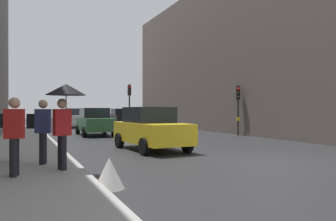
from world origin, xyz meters
TOP-DOWN VIEW (x-y plane):
  - ground_plane at (0.00, 0.00)m, footprint 120.00×120.00m
  - sidewalk_kerb at (-7.05, 6.00)m, footprint 2.54×40.00m
  - building_facade_right at (11.78, 12.25)m, footprint 12.00×32.55m
  - traffic_light_mid_street at (5.47, 9.30)m, footprint 0.37×0.44m
  - traffic_light_far_median at (0.93, 18.02)m, footprint 0.26×0.44m
  - car_white_compact at (-2.77, 23.52)m, footprint 2.05×4.22m
  - car_green_estate at (-2.91, 13.09)m, footprint 2.06×4.22m
  - car_dark_suv at (2.78, 27.65)m, footprint 2.04×4.21m
  - car_yellow_taxi at (-2.39, 4.37)m, footprint 2.24×4.31m
  - car_red_sedan at (-2.40, 29.91)m, footprint 2.12×4.25m
  - pedestrian_with_umbrella at (-6.27, 0.25)m, footprint 1.00×1.00m
  - pedestrian_with_grey_backpack at (-6.76, 1.36)m, footprint 0.65×0.42m
  - pedestrian_with_black_backpack at (-7.46, 2.16)m, footprint 0.63×0.37m
  - pedestrian_in_red_jacket at (-7.41, -0.20)m, footprint 0.45×0.36m
  - warning_sign_triangle at (-5.59, -1.57)m, footprint 0.64×0.64m

SIDE VIEW (x-z plane):
  - ground_plane at x=0.00m, z-range 0.00..0.00m
  - sidewalk_kerb at x=-7.05m, z-range 0.00..0.16m
  - warning_sign_triangle at x=-5.59m, z-range 0.00..0.65m
  - car_white_compact at x=-2.77m, z-range 0.00..1.76m
  - car_green_estate at x=-2.91m, z-range 0.00..1.76m
  - car_dark_suv at x=2.78m, z-range 0.00..1.76m
  - car_yellow_taxi at x=-2.39m, z-range 0.00..1.76m
  - car_red_sedan at x=-2.40m, z-range 0.00..1.76m
  - pedestrian_in_red_jacket at x=-7.41m, z-range 0.25..2.02m
  - pedestrian_with_grey_backpack at x=-6.76m, z-range 0.28..2.05m
  - pedestrian_with_black_backpack at x=-7.46m, z-range 0.28..2.05m
  - pedestrian_with_umbrella at x=-6.27m, z-range 0.77..2.91m
  - traffic_light_mid_street at x=5.47m, z-range 0.61..3.84m
  - traffic_light_far_median at x=0.93m, z-range 0.71..4.48m
  - building_facade_right at x=11.78m, z-range 0.00..11.51m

